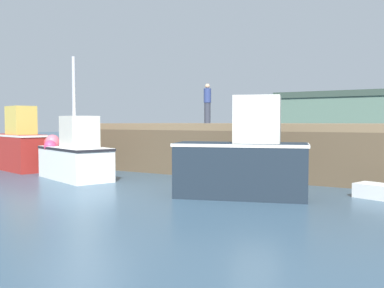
# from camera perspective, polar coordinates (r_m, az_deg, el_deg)

# --- Properties ---
(ground) EXTENTS (120.00, 160.00, 0.10)m
(ground) POSITION_cam_1_polar(r_m,az_deg,el_deg) (12.17, -14.04, -6.86)
(ground) COLOR #334C60
(pier) EXTENTS (14.47, 6.22, 1.93)m
(pier) POSITION_cam_1_polar(r_m,az_deg,el_deg) (17.29, 9.51, 1.45)
(pier) COLOR brown
(pier) RESTS_ON ground
(fishing_boat_near_left) EXTENTS (3.60, 1.96, 2.63)m
(fishing_boat_near_left) POSITION_cam_1_polar(r_m,az_deg,el_deg) (19.34, -21.73, -0.26)
(fishing_boat_near_left) COLOR maroon
(fishing_boat_near_left) RESTS_ON ground
(fishing_boat_near_right) EXTENTS (3.59, 2.42, 4.24)m
(fishing_boat_near_right) POSITION_cam_1_polar(r_m,az_deg,el_deg) (15.72, -15.08, -1.48)
(fishing_boat_near_right) COLOR silver
(fishing_boat_near_right) RESTS_ON ground
(fishing_boat_mid) EXTENTS (3.70, 2.31, 2.67)m
(fishing_boat_mid) POSITION_cam_1_polar(r_m,az_deg,el_deg) (11.55, 6.76, -2.07)
(fishing_boat_mid) COLOR #19232D
(fishing_boat_mid) RESTS_ON ground
(dockworker) EXTENTS (0.34, 0.34, 1.81)m
(dockworker) POSITION_cam_1_polar(r_m,az_deg,el_deg) (20.17, 2.02, 5.32)
(dockworker) COLOR #2D3342
(dockworker) RESTS_ON pier
(warehouse) EXTENTS (11.25, 5.80, 4.47)m
(warehouse) POSITION_cam_1_polar(r_m,az_deg,el_deg) (39.00, 19.77, 3.11)
(warehouse) COLOR #4C6656
(warehouse) RESTS_ON ground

